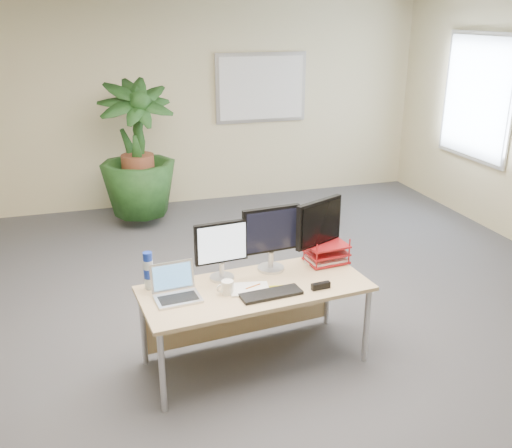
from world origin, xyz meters
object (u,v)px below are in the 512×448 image
object	(u,v)px
monitor_right	(271,235)
desk	(251,297)
monitor_left	(221,247)
laptop	(176,289)
floor_plant	(138,167)

from	to	relation	value
monitor_right	desk	bearing A→B (deg)	-143.33
monitor_left	laptop	bearing A→B (deg)	-154.85
floor_plant	monitor_left	world-z (taller)	floor_plant
desk	floor_plant	distance (m)	3.28
monitor_left	laptop	xyz separation A→B (m)	(-0.38, -0.18, -0.20)
desk	monitor_left	distance (m)	0.45
laptop	floor_plant	bearing A→B (deg)	88.32
floor_plant	monitor_right	distance (m)	3.16
monitor_left	monitor_right	size ratio (longest dim) A/B	0.88
floor_plant	monitor_left	bearing A→B (deg)	-84.76
floor_plant	monitor_left	xyz separation A→B (m)	(0.29, -3.12, 0.16)
monitor_right	laptop	world-z (taller)	monitor_right
monitor_left	floor_plant	bearing A→B (deg)	95.24
desk	laptop	size ratio (longest dim) A/B	5.11
floor_plant	monitor_right	world-z (taller)	floor_plant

